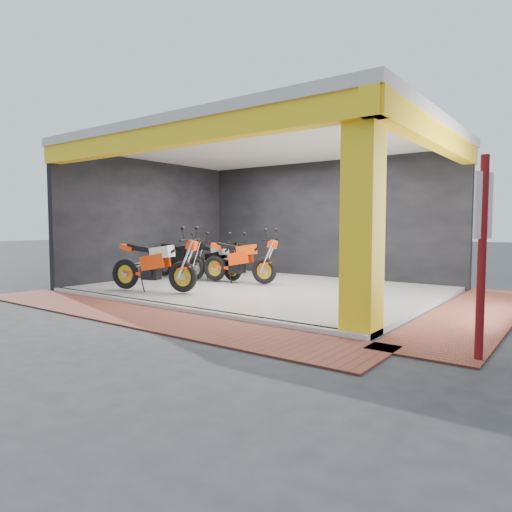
# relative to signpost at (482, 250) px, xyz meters

# --- Properties ---
(ground) EXTENTS (80.00, 80.00, 0.00)m
(ground) POSITION_rel_signpost_xyz_m (-5.42, 1.12, -1.35)
(ground) COLOR #2D2D30
(ground) RESTS_ON ground
(showroom_floor) EXTENTS (8.00, 6.00, 0.10)m
(showroom_floor) POSITION_rel_signpost_xyz_m (-5.42, 3.12, -1.30)
(showroom_floor) COLOR white
(showroom_floor) RESTS_ON ground
(showroom_ceiling) EXTENTS (8.40, 6.40, 0.20)m
(showroom_ceiling) POSITION_rel_signpost_xyz_m (-5.42, 3.12, 2.25)
(showroom_ceiling) COLOR beige
(showroom_ceiling) RESTS_ON corner_column
(back_wall) EXTENTS (8.20, 0.20, 3.50)m
(back_wall) POSITION_rel_signpost_xyz_m (-5.42, 6.22, 0.40)
(back_wall) COLOR black
(back_wall) RESTS_ON ground
(left_wall) EXTENTS (0.20, 6.20, 3.50)m
(left_wall) POSITION_rel_signpost_xyz_m (-9.52, 3.12, 0.40)
(left_wall) COLOR black
(left_wall) RESTS_ON ground
(corner_column) EXTENTS (0.50, 0.50, 3.50)m
(corner_column) POSITION_rel_signpost_xyz_m (-1.67, 0.37, 0.40)
(corner_column) COLOR yellow
(corner_column) RESTS_ON ground
(header_beam_front) EXTENTS (8.40, 0.30, 0.40)m
(header_beam_front) POSITION_rel_signpost_xyz_m (-5.42, 0.12, 1.95)
(header_beam_front) COLOR yellow
(header_beam_front) RESTS_ON corner_column
(header_beam_right) EXTENTS (0.30, 6.40, 0.40)m
(header_beam_right) POSITION_rel_signpost_xyz_m (-1.42, 3.12, 1.95)
(header_beam_right) COLOR yellow
(header_beam_right) RESTS_ON corner_column
(floor_kerb) EXTENTS (8.00, 0.20, 0.10)m
(floor_kerb) POSITION_rel_signpost_xyz_m (-5.42, 0.10, -1.30)
(floor_kerb) COLOR white
(floor_kerb) RESTS_ON ground
(paver_front) EXTENTS (9.00, 1.40, 0.03)m
(paver_front) POSITION_rel_signpost_xyz_m (-5.42, -0.68, -1.33)
(paver_front) COLOR brown
(paver_front) RESTS_ON ground
(paver_right) EXTENTS (1.40, 7.00, 0.03)m
(paver_right) POSITION_rel_signpost_xyz_m (-0.62, 3.12, -1.33)
(paver_right) COLOR brown
(paver_right) RESTS_ON ground
(signpost) EXTENTS (0.15, 0.33, 2.46)m
(signpost) POSITION_rel_signpost_xyz_m (0.00, 0.00, 0.00)
(signpost) COLOR maroon
(signpost) RESTS_ON ground
(moto_hero) EXTENTS (2.51, 1.49, 1.44)m
(moto_hero) POSITION_rel_signpost_xyz_m (-6.29, 1.26, -0.53)
(moto_hero) COLOR #FD3D0A
(moto_hero) RESTS_ON showroom_floor
(moto_row_a) EXTENTS (2.14, 0.88, 1.28)m
(moto_row_a) POSITION_rel_signpost_xyz_m (-6.71, 3.54, -0.61)
(moto_row_a) COLOR black
(moto_row_a) RESTS_ON showroom_floor
(moto_row_b) EXTENTS (2.15, 0.92, 1.28)m
(moto_row_b) POSITION_rel_signpost_xyz_m (-7.75, 3.21, -0.61)
(moto_row_b) COLOR black
(moto_row_b) RESTS_ON showroom_floor
(moto_row_c) EXTENTS (2.38, 1.22, 1.39)m
(moto_row_c) POSITION_rel_signpost_xyz_m (-5.65, 3.52, -0.56)
(moto_row_c) COLOR #FD3F0A
(moto_row_c) RESTS_ON showroom_floor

